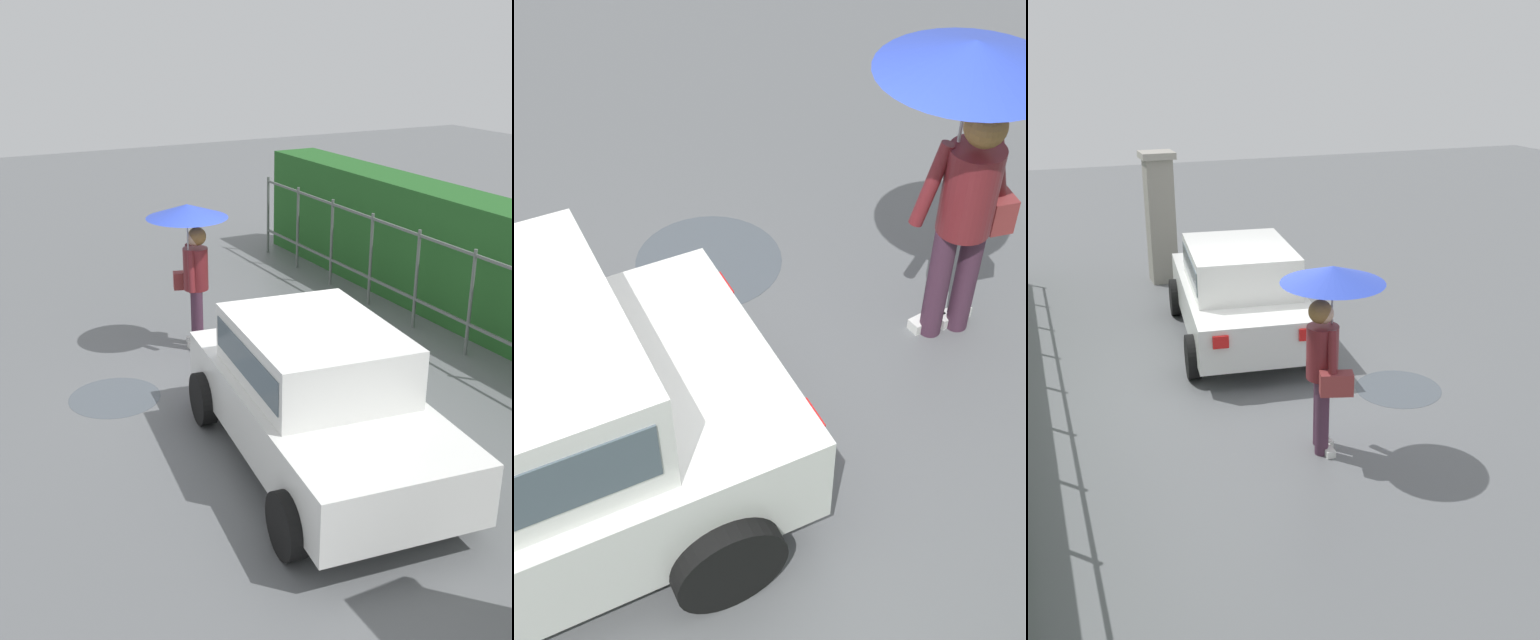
{
  "view_description": "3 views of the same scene",
  "coord_description": "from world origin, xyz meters",
  "views": [
    {
      "loc": [
        7.36,
        -4.21,
        4.25
      ],
      "look_at": [
        -0.31,
        -0.23,
        0.91
      ],
      "focal_mm": 43.15,
      "sensor_mm": 36.0,
      "label": 1
    },
    {
      "loc": [
        1.41,
        2.41,
        4.01
      ],
      "look_at": [
        -0.36,
        -0.26,
        0.94
      ],
      "focal_mm": 46.43,
      "sensor_mm": 36.0,
      "label": 2
    },
    {
      "loc": [
        -7.97,
        2.41,
        4.05
      ],
      "look_at": [
        0.02,
        -0.63,
        0.8
      ],
      "focal_mm": 39.33,
      "sensor_mm": 36.0,
      "label": 3
    }
  ],
  "objects": [
    {
      "name": "pedestrian",
      "position": [
        -1.84,
        -0.42,
        1.55
      ],
      "size": [
        1.09,
        1.09,
        2.06
      ],
      "rotation": [
        0.0,
        0.0,
        -1.88
      ],
      "color": "#47283D",
      "rests_on": "ground"
    },
    {
      "name": "car",
      "position": [
        1.48,
        -0.47,
        0.8
      ],
      "size": [
        3.9,
        2.24,
        1.48
      ],
      "rotation": [
        0.0,
        0.0,
        -0.13
      ],
      "color": "white",
      "rests_on": "ground"
    },
    {
      "name": "gate_pillar",
      "position": [
        4.8,
        -0.0,
        1.24
      ],
      "size": [
        0.6,
        0.6,
        2.42
      ],
      "color": "gray",
      "rests_on": "ground"
    },
    {
      "name": "puddle_near",
      "position": [
        -0.88,
        -1.87,
        0.0
      ],
      "size": [
        1.11,
        1.11,
        0.0
      ],
      "primitive_type": "cylinder",
      "color": "#4C545B",
      "rests_on": "ground"
    },
    {
      "name": "ground_plane",
      "position": [
        0.0,
        0.0,
        0.0
      ],
      "size": [
        40.0,
        40.0,
        0.0
      ],
      "primitive_type": "plane",
      "color": "slate"
    }
  ]
}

